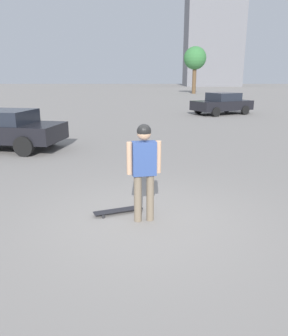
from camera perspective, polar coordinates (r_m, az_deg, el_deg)
ground_plane at (r=6.05m, az=-0.00°, el=-9.09°), size 220.00×220.00×0.00m
person at (r=5.69m, az=-0.00°, el=0.79°), size 0.60×0.27×1.77m
skateboard at (r=6.33m, az=-4.49°, el=-7.39°), size 0.95×0.51×0.08m
car_parked_near at (r=12.74m, az=-23.29°, el=6.31°), size 4.45×2.60×1.40m
car_parked_far at (r=23.46m, az=13.46°, el=10.90°), size 4.46×3.50×1.45m
building_block_distant at (r=91.83m, az=12.20°, el=25.20°), size 13.84×9.82×36.38m
tree_distant at (r=51.00m, az=8.87°, el=18.27°), size 3.28×3.28×6.73m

